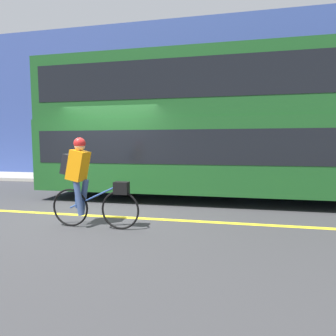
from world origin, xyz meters
name	(u,v)px	position (x,y,z in m)	size (l,w,h in m)	color
ground_plane	(89,216)	(0.00, 0.00, 0.00)	(80.00, 80.00, 0.00)	#38383A
road_center_line	(89,215)	(0.00, 0.00, 0.00)	(50.00, 0.14, 0.01)	yellow
sidewalk_curb	(152,180)	(0.00, 5.46, 0.06)	(60.00, 2.19, 0.13)	#A8A399
building_facade	(158,101)	(0.00, 6.71, 3.49)	(60.00, 0.30, 6.98)	#33478C
bus	(253,122)	(3.65, 2.37, 2.13)	(11.61, 2.59, 3.83)	black
cyclist_on_bike	(85,180)	(0.35, -0.75, 0.89)	(1.69, 0.32, 1.65)	black
trash_bin	(186,167)	(1.47, 5.35, 0.64)	(0.46, 0.46, 1.02)	#262628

